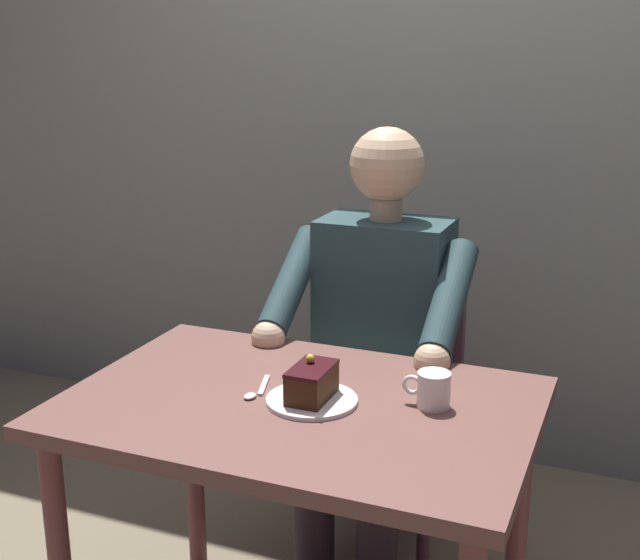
# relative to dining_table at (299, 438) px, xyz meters

# --- Properties ---
(cafe_rear_panel) EXTENTS (6.40, 0.12, 3.00)m
(cafe_rear_panel) POSITION_rel_dining_table_xyz_m (0.00, -1.33, 0.88)
(cafe_rear_panel) COLOR gray
(cafe_rear_panel) RESTS_ON ground
(dining_table) EXTENTS (1.03, 0.70, 0.71)m
(dining_table) POSITION_rel_dining_table_xyz_m (0.00, 0.00, 0.00)
(dining_table) COLOR brown
(dining_table) RESTS_ON ground
(chair) EXTENTS (0.42, 0.42, 0.88)m
(chair) POSITION_rel_dining_table_xyz_m (0.00, -0.70, -0.14)
(chair) COLOR brown
(chair) RESTS_ON ground
(seated_person) EXTENTS (0.53, 0.58, 1.26)m
(seated_person) POSITION_rel_dining_table_xyz_m (0.00, -0.53, 0.03)
(seated_person) COLOR #284246
(seated_person) RESTS_ON ground
(dessert_plate) EXTENTS (0.20, 0.20, 0.01)m
(dessert_plate) POSITION_rel_dining_table_xyz_m (-0.03, -0.00, 0.10)
(dessert_plate) COLOR white
(dessert_plate) RESTS_ON dining_table
(cake_slice) EXTENTS (0.08, 0.13, 0.09)m
(cake_slice) POSITION_rel_dining_table_xyz_m (-0.03, -0.00, 0.14)
(cake_slice) COLOR #381F0F
(cake_slice) RESTS_ON dessert_plate
(coffee_cup) EXTENTS (0.11, 0.07, 0.08)m
(coffee_cup) POSITION_rel_dining_table_xyz_m (-0.28, -0.08, 0.13)
(coffee_cup) COLOR white
(coffee_cup) RESTS_ON dining_table
(dessert_spoon) EXTENTS (0.04, 0.14, 0.01)m
(dessert_spoon) POSITION_rel_dining_table_xyz_m (0.11, -0.00, 0.10)
(dessert_spoon) COLOR silver
(dessert_spoon) RESTS_ON dining_table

